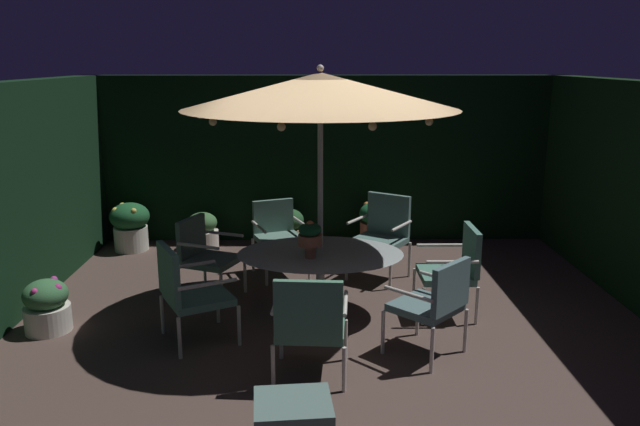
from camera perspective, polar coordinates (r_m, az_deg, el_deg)
name	(u,v)px	position (r m, az deg, el deg)	size (l,w,h in m)	color
ground_plane	(333,329)	(6.52, 1.16, -10.58)	(7.18, 7.08, 0.02)	#493731
hedge_backdrop_rear	(325,159)	(9.44, 0.49, 5.00)	(7.18, 0.30, 2.46)	black
patio_dining_table	(320,261)	(6.66, 0.03, -4.45)	(1.77, 1.32, 0.70)	silver
patio_umbrella	(320,91)	(6.33, 0.03, 11.07)	(2.79, 2.79, 2.64)	silver
centerpiece_planter	(310,236)	(6.38, -0.91, -2.11)	(0.25, 0.25, 0.39)	#AE684E
patio_chair_north	(204,252)	(7.31, -10.54, -3.53)	(0.75, 0.75, 0.92)	beige
patio_chair_northeast	(187,289)	(6.16, -12.04, -6.78)	(0.84, 0.85, 0.98)	beige
patio_chair_east	(310,322)	(5.33, -0.93, -9.89)	(0.67, 0.64, 0.97)	silver
patio_chair_southeast	(435,300)	(5.84, 10.44, -7.84)	(0.82, 0.82, 0.95)	beige
patio_chair_south	(455,265)	(6.85, 12.27, -4.69)	(0.60, 0.63, 0.97)	beige
patio_chair_southwest	(383,230)	(7.86, 5.77, -1.59)	(0.84, 0.82, 1.04)	beige
patio_chair_west	(278,232)	(7.97, -3.88, -1.72)	(0.77, 0.78, 0.93)	beige
ottoman_footrest	(293,407)	(4.57, -2.49, -17.33)	(0.58, 0.51, 0.38)	beige
potted_plant_back_left	(130,225)	(9.37, -16.95, -1.03)	(0.56, 0.56, 0.69)	beige
potted_plant_left_near	(288,227)	(9.12, -2.95, -1.30)	(0.46, 0.46, 0.58)	tan
potted_plant_front_corner	(203,231)	(9.23, -10.68, -1.63)	(0.46, 0.46, 0.54)	beige
potted_plant_left_far	(375,224)	(9.13, 5.05, -1.02)	(0.47, 0.47, 0.67)	#A46046
potted_plant_back_right	(47,306)	(6.94, -23.69, -7.77)	(0.46, 0.46, 0.54)	beige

